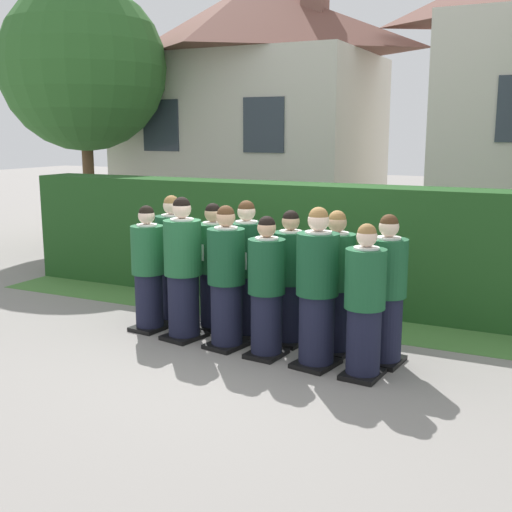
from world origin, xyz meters
TOP-DOWN VIEW (x-y plane):
  - ground_plane at (0.00, 0.00)m, footprint 60.00×60.00m
  - student_front_row_0 at (-1.45, 0.20)m, footprint 0.41×0.48m
  - student_front_row_1 at (-0.88, 0.09)m, footprint 0.48×0.57m
  - student_front_row_2 at (-0.27, 0.04)m, footprint 0.46×0.55m
  - student_front_row_3 at (0.26, -0.04)m, footprint 0.40×0.48m
  - student_front_row_4 at (0.86, -0.08)m, footprint 0.47×0.56m
  - student_front_row_5 at (1.39, -0.17)m, footprint 0.41×0.47m
  - student_rear_row_0 at (-1.39, 0.66)m, footprint 0.46×0.55m
  - student_rear_row_1 at (-0.76, 0.60)m, footprint 0.41×0.48m
  - student_rear_row_2 at (-0.26, 0.51)m, footprint 0.45×0.55m
  - student_rear_row_3 at (0.32, 0.48)m, footprint 0.42×0.52m
  - student_rear_row_4 at (0.90, 0.40)m, footprint 0.42×0.52m
  - student_rear_row_5 at (1.49, 0.31)m, footprint 0.42×0.49m
  - hedge at (0.00, 2.25)m, footprint 9.64×0.70m
  - school_building_annex at (-3.76, 7.79)m, footprint 5.84×4.27m
  - oak_tree_left at (-6.07, 4.58)m, footprint 3.40×3.40m
  - lawn_strip at (0.00, 1.45)m, footprint 9.64×0.90m

SIDE VIEW (x-z plane):
  - ground_plane at x=0.00m, z-range 0.00..0.00m
  - lawn_strip at x=0.00m, z-range 0.00..0.01m
  - student_front_row_3 at x=0.26m, z-range -0.04..1.52m
  - student_front_row_0 at x=-1.45m, z-range -0.04..1.52m
  - student_front_row_5 at x=1.39m, z-range -0.04..1.52m
  - student_rear_row_3 at x=0.32m, z-range -0.04..1.52m
  - student_rear_row_1 at x=-0.76m, z-range -0.04..1.54m
  - student_rear_row_4 at x=0.90m, z-range -0.04..1.56m
  - student_rear_row_5 at x=1.49m, z-range -0.04..1.56m
  - student_front_row_2 at x=-0.27m, z-range -0.04..1.59m
  - student_rear_row_0 at x=-1.39m, z-range -0.04..1.60m
  - student_rear_row_2 at x=-0.26m, z-range -0.04..1.60m
  - student_front_row_4 at x=0.86m, z-range -0.04..1.65m
  - student_front_row_1 at x=-0.88m, z-range -0.04..1.65m
  - hedge at x=0.00m, z-range 0.00..1.71m
  - school_building_annex at x=-3.76m, z-range 0.08..5.85m
  - oak_tree_left at x=-6.07m, z-range 1.00..6.42m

